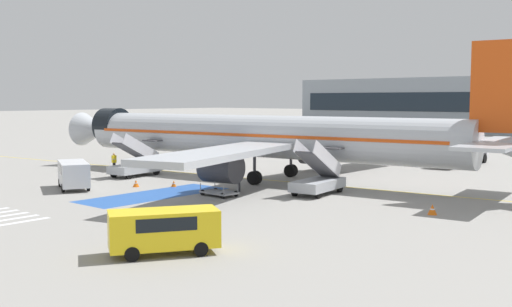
{
  "coord_description": "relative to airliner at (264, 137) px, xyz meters",
  "views": [
    {
      "loc": [
        33.52,
        -38.24,
        6.84
      ],
      "look_at": [
        2.22,
        -2.01,
        2.47
      ],
      "focal_mm": 42.0,
      "sensor_mm": 36.0,
      "label": 1
    }
  ],
  "objects": [
    {
      "name": "ground_crew_0",
      "position": [
        -3.9,
        -3.28,
        -2.57
      ],
      "size": [
        0.44,
        0.48,
        1.85
      ],
      "rotation": [
        0.0,
        0.0,
        2.22
      ],
      "color": "#191E38",
      "rests_on": "ground_plane"
    },
    {
      "name": "ground_plane",
      "position": [
        -1.04,
        -0.35,
        -3.64
      ],
      "size": [
        600.0,
        600.0,
        0.0
      ],
      "primitive_type": "plane",
      "color": "gray"
    },
    {
      "name": "apron_walkway_bar_3",
      "position": [
        -0.11,
        -22.39,
        -3.64
      ],
      "size": [
        0.44,
        3.6,
        0.01
      ],
      "primitive_type": "cube",
      "color": "silver",
      "rests_on": "ground_plane"
    },
    {
      "name": "apron_leadline_yellow",
      "position": [
        -0.71,
        -0.09,
        -3.64
      ],
      "size": [
        79.8,
        10.3,
        0.01
      ],
      "primitive_type": "cube",
      "rotation": [
        0.0,
        0.0,
        1.7
      ],
      "color": "gold",
      "rests_on": "ground_plane"
    },
    {
      "name": "fuel_tanker",
      "position": [
        8.18,
        21.88,
        -2.02
      ],
      "size": [
        2.77,
        10.46,
        3.24
      ],
      "rotation": [
        0.0,
        0.0,
        0.01
      ],
      "color": "#38383D",
      "rests_on": "ground_plane"
    },
    {
      "name": "airliner",
      "position": [
        0.0,
        0.0,
        0.0
      ],
      "size": [
        45.75,
        36.07,
        10.75
      ],
      "rotation": [
        0.0,
        0.0,
        1.7
      ],
      "color": "#B7BCC4",
      "rests_on": "ground_plane"
    },
    {
      "name": "ground_crew_1",
      "position": [
        -14.14,
        -5.04,
        -2.6
      ],
      "size": [
        0.25,
        0.44,
        1.8
      ],
      "rotation": [
        0.0,
        0.0,
        4.77
      ],
      "color": "#2D2D33",
      "rests_on": "ground_plane"
    },
    {
      "name": "traffic_cone_1",
      "position": [
        17.52,
        -5.27,
        -3.33
      ],
      "size": [
        0.56,
        0.56,
        0.62
      ],
      "color": "orange",
      "rests_on": "ground_plane"
    },
    {
      "name": "apron_stand_patch_blue",
      "position": [
        -0.71,
        -11.28,
        -3.64
      ],
      "size": [
        4.01,
        11.38,
        0.01
      ],
      "primitive_type": "cube",
      "color": "#2856A8",
      "rests_on": "ground_plane"
    },
    {
      "name": "service_van_0",
      "position": [
        -7.59,
        -13.49,
        -2.4
      ],
      "size": [
        5.17,
        3.91,
        2.07
      ],
      "rotation": [
        0.0,
        0.0,
        1.1
      ],
      "color": "silver",
      "rests_on": "ground_plane"
    },
    {
      "name": "ground_crew_2",
      "position": [
        2.89,
        -6.28,
        -2.67
      ],
      "size": [
        0.34,
        0.48,
        1.69
      ],
      "rotation": [
        0.0,
        0.0,
        4.99
      ],
      "color": "#2D2D33",
      "rests_on": "ground_plane"
    },
    {
      "name": "traffic_cone_0",
      "position": [
        -4.85,
        -9.72,
        -3.36
      ],
      "size": [
        0.5,
        0.5,
        0.56
      ],
      "color": "orange",
      "rests_on": "ground_plane"
    },
    {
      "name": "boarding_stairs_forward",
      "position": [
        -10.1,
        -5.64,
        -2.66
      ],
      "size": [
        2.79,
        5.43,
        3.95
      ],
      "rotation": [
        0.0,
        0.0,
        0.13
      ],
      "color": "#ADB2BA",
      "rests_on": "ground_plane"
    },
    {
      "name": "service_van_2",
      "position": [
        12.42,
        -21.6,
        -2.46
      ],
      "size": [
        4.17,
        5.04,
        1.96
      ],
      "rotation": [
        0.0,
        0.0,
        2.57
      ],
      "color": "yellow",
      "rests_on": "ground_plane"
    },
    {
      "name": "traffic_cone_2",
      "position": [
        -2.67,
        -7.75,
        -3.4
      ],
      "size": [
        0.43,
        0.43,
        0.48
      ],
      "color": "orange",
      "rests_on": "ground_plane"
    },
    {
      "name": "baggage_cart",
      "position": [
        3.16,
        -8.65,
        -3.39
      ],
      "size": [
        2.67,
        1.63,
        0.87
      ],
      "rotation": [
        0.0,
        0.0,
        1.52
      ],
      "color": "gray",
      "rests_on": "ground_plane"
    },
    {
      "name": "boarding_stairs_aft",
      "position": [
        7.96,
        -3.36,
        -2.64
      ],
      "size": [
        2.79,
        5.43,
        4.07
      ],
      "rotation": [
        0.0,
        0.0,
        0.13
      ],
      "color": "#ADB2BA",
      "rests_on": "ground_plane"
    },
    {
      "name": "apron_walkway_bar_4",
      "position": [
        1.09,
        -22.39,
        -3.64
      ],
      "size": [
        0.44,
        3.6,
        0.01
      ],
      "primitive_type": "cube",
      "color": "silver",
      "rests_on": "ground_plane"
    }
  ]
}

